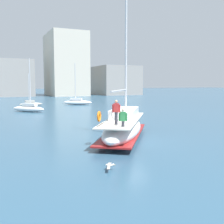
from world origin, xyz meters
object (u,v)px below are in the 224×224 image
Objects in this scene: moored_sloop_near at (77,102)px; moored_cutter_left at (31,104)px; moored_sloop_far at (29,108)px; seagull at (110,165)px; main_sailboat at (123,127)px.

moored_sloop_near is 1.35× the size of moored_cutter_left.
seagull is at bearing -90.42° from moored_sloop_far.
moored_sloop_near is 40.17m from seagull.
main_sailboat is 1.99× the size of moored_cutter_left.
moored_sloop_near reaches higher than seagull.
seagull is (-3.97, -6.39, -0.65)m from main_sailboat.
moored_sloop_far is 29.17m from seagull.
moored_sloop_far is at bearing -99.72° from moored_cutter_left.
main_sailboat is 33.02m from moored_cutter_left.
moored_sloop_near is at bearing 78.54° from main_sailboat.
main_sailboat is 1.48× the size of moored_sloop_near.
moored_sloop_far is (-3.76, 22.77, -0.33)m from main_sailboat.
moored_sloop_near is 1.04× the size of moored_sloop_far.
moored_cutter_left is at bearing 80.28° from moored_sloop_far.
moored_sloop_near is at bearing -3.95° from moored_cutter_left.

